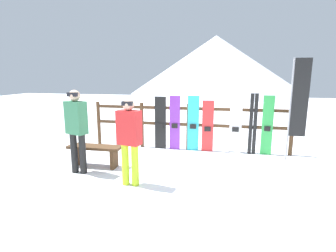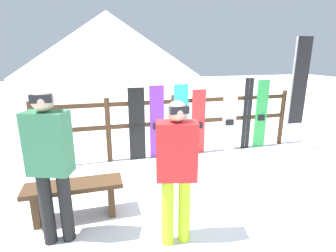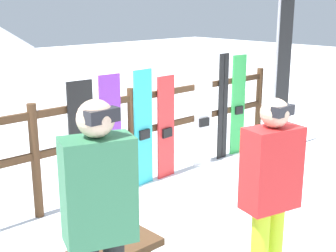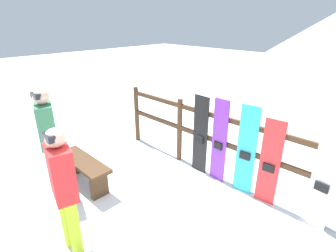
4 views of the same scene
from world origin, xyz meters
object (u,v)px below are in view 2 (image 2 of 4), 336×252
snowboard_purple (157,123)px  snowboard_cyan (181,121)px  bench (75,193)px  person_red (176,165)px  person_plaid_green (50,158)px  snowboard_red (198,122)px  snowboard_white (229,119)px  snowboard_green (261,114)px  rental_flag (297,86)px  snowboard_black_stripe (137,125)px  ski_pair_black (247,114)px

snowboard_purple → snowboard_cyan: bearing=0.0°
bench → snowboard_purple: bearing=49.2°
person_red → person_plaid_green: person_plaid_green is taller
person_red → snowboard_red: 2.82m
person_red → snowboard_red: size_ratio=1.18×
person_red → snowboard_cyan: person_red is taller
snowboard_white → snowboard_green: (0.78, 0.00, 0.06)m
snowboard_cyan → rental_flag: bearing=-8.4°
snowboard_green → person_plaid_green: bearing=-152.1°
snowboard_green → snowboard_black_stripe: bearing=-180.0°
snowboard_cyan → ski_pair_black: ski_pair_black is taller
person_red → snowboard_purple: 2.55m
snowboard_green → snowboard_purple: bearing=-180.0°
snowboard_purple → snowboard_cyan: (0.50, 0.00, 0.00)m
snowboard_cyan → snowboard_red: (0.39, -0.00, -0.06)m
snowboard_red → snowboard_cyan: bearing=180.0°
snowboard_cyan → person_red: bearing=-109.3°
snowboard_cyan → snowboard_white: snowboard_cyan is taller
snowboard_purple → rental_flag: 3.03m
snowboard_purple → snowboard_white: bearing=-0.0°
bench → snowboard_red: snowboard_red is taller
person_red → snowboard_purple: bearing=81.4°
ski_pair_black → snowboard_green: bearing=-0.6°
person_red → snowboard_white: (1.98, 2.51, -0.24)m
bench → snowboard_black_stripe: 2.08m
snowboard_purple → snowboard_black_stripe: bearing=-180.0°
snowboard_green → rental_flag: size_ratio=0.63×
person_red → snowboard_purple: person_red is taller
snowboard_green → snowboard_red: bearing=-180.0°
person_red → person_plaid_green: 1.33m
bench → person_plaid_green: person_plaid_green is taller
person_red → rental_flag: bearing=33.0°
snowboard_white → rental_flag: bearing=-15.2°
bench → snowboard_white: (3.10, 1.73, 0.35)m
rental_flag → bench: bearing=-162.8°
person_red → ski_pair_black: (2.42, 2.51, -0.15)m
person_red → snowboard_cyan: (0.88, 2.51, -0.20)m
snowboard_cyan → snowboard_purple: bearing=-180.0°
person_plaid_green → snowboard_black_stripe: person_plaid_green is taller
ski_pair_black → snowboard_black_stripe: bearing=-179.9°
bench → snowboard_black_stripe: (1.09, 1.73, 0.37)m
person_red → snowboard_green: (2.77, 2.51, -0.18)m
person_plaid_green → snowboard_black_stripe: 2.49m
snowboard_purple → rental_flag: bearing=-7.0°
snowboard_cyan → snowboard_red: size_ratio=1.09×
snowboard_cyan → snowboard_green: snowboard_green is taller
bench → person_red: 1.48m
bench → snowboard_green: bearing=24.0°
person_red → rental_flag: 3.98m
snowboard_black_stripe → ski_pair_black: ski_pair_black is taller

